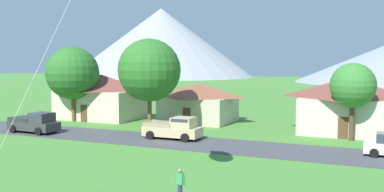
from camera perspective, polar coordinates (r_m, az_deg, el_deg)
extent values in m
cube|color=#424247|center=(35.27, 5.89, -6.75)|extent=(160.00, 6.01, 0.08)
cone|color=#8E939E|center=(199.76, -4.12, 7.09)|extent=(84.69, 84.69, 31.61)
cube|color=beige|center=(44.33, 19.88, -2.45)|extent=(8.43, 7.00, 3.49)
pyramid|color=brown|center=(44.09, 19.98, 1.03)|extent=(9.10, 7.56, 1.92)
cube|color=brown|center=(40.94, 19.51, -4.05)|extent=(0.90, 0.06, 2.00)
cube|color=beige|center=(53.77, -11.98, -1.08)|extent=(9.59, 6.88, 3.50)
pyramid|color=brown|center=(53.57, -12.03, 1.80)|extent=(10.35, 7.43, 1.92)
cube|color=brown|center=(51.10, -14.24, -2.26)|extent=(0.90, 0.06, 2.00)
cube|color=beige|center=(49.57, 0.90, -1.80)|extent=(7.63, 6.72, 2.91)
pyramid|color=brown|center=(49.37, 0.90, 0.81)|extent=(8.24, 7.26, 1.60)
cube|color=brown|center=(46.55, -0.73, -2.78)|extent=(0.90, 0.06, 2.00)
cylinder|color=#4C3823|center=(40.29, 20.54, -3.20)|extent=(0.44, 0.44, 3.41)
sphere|color=#33752D|center=(40.00, 20.67, 1.33)|extent=(3.96, 3.96, 3.96)
cylinder|color=brown|center=(43.34, -5.67, -2.18)|extent=(0.44, 0.44, 3.76)
sphere|color=#286623|center=(43.05, -5.71, 3.46)|extent=(6.33, 6.33, 6.33)
cylinder|color=brown|center=(51.75, -15.55, -1.45)|extent=(0.44, 0.44, 3.36)
sphere|color=#286623|center=(51.50, -15.64, 2.97)|extent=(6.14, 6.14, 6.14)
cylinder|color=black|center=(35.50, 23.23, -6.44)|extent=(0.64, 0.25, 0.64)
cylinder|color=black|center=(33.69, 23.14, -7.01)|extent=(0.64, 0.25, 0.64)
cube|color=#C6B284|center=(38.38, -2.64, -4.73)|extent=(5.22, 2.06, 0.84)
cube|color=#C6B284|center=(37.79, -1.14, -3.54)|extent=(1.92, 1.86, 0.90)
cube|color=#2D3847|center=(37.75, -1.14, -3.13)|extent=(1.64, 1.90, 0.28)
cube|color=tan|center=(38.80, -4.17, -3.74)|extent=(2.72, 1.99, 0.36)
cylinder|color=black|center=(38.65, 0.30, -5.10)|extent=(0.76, 0.29, 0.76)
cylinder|color=black|center=(36.81, -0.94, -5.59)|extent=(0.76, 0.29, 0.76)
cylinder|color=black|center=(40.08, -4.19, -4.76)|extent=(0.76, 0.29, 0.76)
cylinder|color=black|center=(38.31, -5.60, -5.21)|extent=(0.76, 0.29, 0.76)
cube|color=#333338|center=(44.52, -20.38, -3.72)|extent=(5.29, 2.25, 0.84)
cube|color=#333338|center=(43.61, -19.43, -2.71)|extent=(1.99, 1.93, 0.90)
cube|color=#2D3847|center=(43.58, -19.44, -2.36)|extent=(1.70, 1.96, 0.28)
cube|color=#28282C|center=(45.28, -21.40, -2.85)|extent=(2.79, 2.09, 0.36)
cylinder|color=black|center=(44.05, -17.89, -4.13)|extent=(0.77, 0.32, 0.76)
cylinder|color=black|center=(42.64, -19.81, -4.46)|extent=(0.77, 0.32, 0.76)
cylinder|color=black|center=(46.48, -20.89, -3.76)|extent=(0.77, 0.32, 0.76)
cylinder|color=black|center=(45.14, -22.80, -4.06)|extent=(0.77, 0.32, 0.76)
cylinder|color=silver|center=(20.30, -19.10, 5.20)|extent=(3.09, 4.70, 11.43)
cube|color=#388E51|center=(21.61, -1.62, -10.94)|extent=(0.36, 0.22, 0.58)
sphere|color=#9E7051|center=(21.51, -1.62, -9.92)|extent=(0.21, 0.21, 0.21)
cylinder|color=#388E51|center=(21.72, -2.16, -11.00)|extent=(0.12, 0.18, 0.59)
cylinder|color=#388E51|center=(21.54, -1.08, -11.14)|extent=(0.12, 0.18, 0.59)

